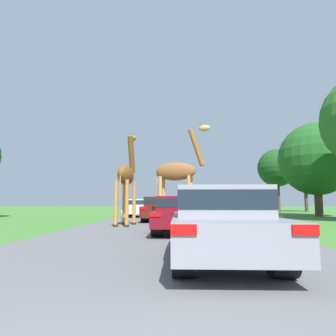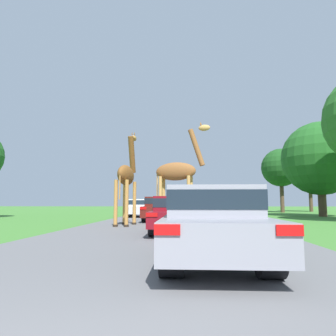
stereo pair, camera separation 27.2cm
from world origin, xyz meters
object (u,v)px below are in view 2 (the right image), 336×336
(giraffe_near_road, at_px, (178,174))
(car_queue_left, at_px, (193,207))
(giraffe_companion, at_px, (127,177))
(car_queue_right, at_px, (180,213))
(car_verge_right, at_px, (141,207))
(tree_mid_field, at_px, (309,175))
(car_far_ahead, at_px, (161,208))
(car_lead_maroon, at_px, (212,221))
(tree_right_cluster, at_px, (320,159))
(tree_far_right, at_px, (281,168))

(giraffe_near_road, xyz_separation_m, car_queue_left, (1.05, 11.05, -1.74))
(giraffe_companion, relative_size, car_queue_right, 1.22)
(giraffe_near_road, xyz_separation_m, car_verge_right, (-3.03, 8.65, -1.73))
(car_verge_right, relative_size, tree_mid_field, 0.63)
(car_far_ahead, bearing_deg, car_lead_maroon, -80.94)
(car_queue_left, distance_m, tree_right_cluster, 10.82)
(giraffe_near_road, distance_m, car_lead_maroon, 8.75)
(car_verge_right, relative_size, tree_right_cluster, 0.53)
(car_lead_maroon, height_order, car_verge_right, car_lead_maroon)
(car_far_ahead, bearing_deg, car_queue_left, 74.49)
(car_lead_maroon, relative_size, car_far_ahead, 1.07)
(car_lead_maroon, bearing_deg, car_queue_right, 97.71)
(tree_far_right, bearing_deg, car_verge_right, -143.67)
(car_verge_right, height_order, tree_far_right, tree_far_right)
(giraffe_companion, distance_m, car_lead_maroon, 9.30)
(car_queue_right, relative_size, car_verge_right, 1.00)
(car_queue_right, bearing_deg, giraffe_near_road, 92.11)
(giraffe_companion, height_order, car_far_ahead, giraffe_companion)
(car_verge_right, distance_m, tree_right_cluster, 14.66)
(tree_far_right, bearing_deg, giraffe_companion, -125.39)
(car_verge_right, height_order, tree_right_cluster, tree_right_cluster)
(giraffe_companion, bearing_deg, tree_mid_field, 55.46)
(car_queue_right, height_order, car_verge_right, car_verge_right)
(tree_right_cluster, relative_size, tree_far_right, 1.07)
(car_lead_maroon, bearing_deg, tree_mid_field, 64.69)
(car_queue_right, height_order, tree_far_right, tree_far_right)
(tree_mid_field, bearing_deg, giraffe_near_road, -124.82)
(car_queue_right, xyz_separation_m, car_far_ahead, (-1.21, 6.82, 0.04))
(giraffe_near_road, bearing_deg, car_lead_maroon, 20.58)
(giraffe_near_road, relative_size, car_queue_left, 1.09)
(car_verge_right, xyz_separation_m, tree_right_cluster, (14.11, 1.08, 3.84))
(car_queue_right, relative_size, tree_mid_field, 0.63)
(giraffe_near_road, distance_m, car_queue_left, 11.24)
(car_lead_maroon, height_order, car_queue_left, car_lead_maroon)
(giraffe_companion, height_order, car_queue_right, giraffe_companion)
(giraffe_companion, height_order, car_verge_right, giraffe_companion)
(tree_far_right, height_order, tree_mid_field, tree_far_right)
(car_queue_right, bearing_deg, car_lead_maroon, -82.29)
(car_queue_right, bearing_deg, tree_right_cluster, 50.29)
(car_lead_maroon, bearing_deg, tree_far_right, 69.77)
(tree_far_right, bearing_deg, car_queue_right, -115.80)
(giraffe_near_road, bearing_deg, tree_mid_field, 160.29)
(tree_mid_field, bearing_deg, car_queue_left, -142.70)
(car_queue_right, xyz_separation_m, tree_right_cluster, (10.95, 13.18, 3.83))
(tree_far_right, xyz_separation_m, tree_mid_field, (4.23, 2.88, -0.51))
(giraffe_near_road, distance_m, tree_far_right, 22.00)
(car_verge_right, xyz_separation_m, tree_far_right, (13.98, 10.28, 4.16))
(car_queue_right, height_order, tree_mid_field, tree_mid_field)
(car_far_ahead, height_order, tree_far_right, tree_far_right)
(car_queue_right, height_order, car_queue_left, car_queue_left)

